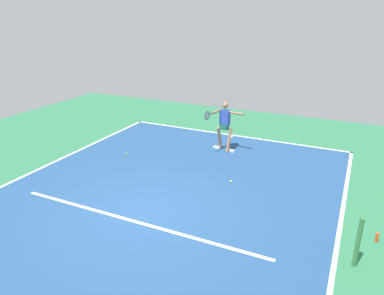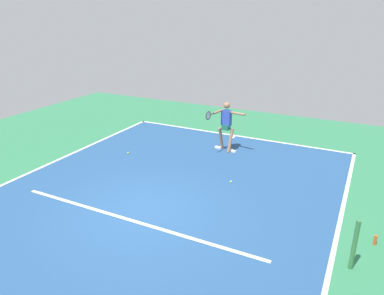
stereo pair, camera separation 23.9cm
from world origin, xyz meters
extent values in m
plane|color=#2D754C|center=(0.00, 0.00, 0.00)|extent=(21.26, 21.26, 0.00)
cube|color=navy|center=(0.00, 0.00, 0.00)|extent=(9.03, 13.23, 0.00)
cube|color=white|center=(0.00, -6.56, 0.00)|extent=(9.03, 0.10, 0.01)
cube|color=white|center=(-4.46, 0.00, 0.00)|extent=(0.10, 13.23, 0.01)
cube|color=white|center=(4.46, 0.00, 0.00)|extent=(0.10, 13.23, 0.01)
cube|color=white|center=(0.00, 0.53, 0.00)|extent=(6.77, 0.10, 0.01)
cube|color=white|center=(0.00, -6.36, 0.00)|extent=(0.10, 0.30, 0.01)
cylinder|color=#38753D|center=(-4.81, 0.00, 0.54)|extent=(0.09, 0.09, 1.07)
cylinder|color=#9E7051|center=(-0.45, -4.82, 0.41)|extent=(0.16, 0.34, 0.85)
cube|color=white|center=(-0.56, -4.81, 0.04)|extent=(0.25, 0.14, 0.07)
cylinder|color=#9E7051|center=(-0.06, -4.89, 0.41)|extent=(0.16, 0.34, 0.85)
cube|color=white|center=(0.05, -4.90, 0.04)|extent=(0.25, 0.14, 0.07)
cube|color=#1E664C|center=(-0.26, -4.85, 0.88)|extent=(0.28, 0.24, 0.20)
cube|color=#334CB2|center=(-0.26, -4.85, 1.22)|extent=(0.36, 0.23, 0.55)
sphere|color=#9E7051|center=(-0.26, -4.85, 1.66)|extent=(0.22, 0.22, 0.22)
cylinder|color=#9E7051|center=(-0.69, -4.78, 1.44)|extent=(0.55, 0.17, 0.08)
cylinder|color=#9E7051|center=(-0.04, -4.61, 1.47)|extent=(0.17, 0.55, 0.08)
cylinder|color=black|center=(0.02, -4.23, 1.47)|extent=(0.06, 0.22, 0.03)
torus|color=black|center=(0.06, -3.99, 1.47)|extent=(0.07, 0.29, 0.29)
cylinder|color=silver|center=(0.06, -3.99, 1.47)|extent=(0.04, 0.25, 0.25)
sphere|color=#C6E53D|center=(2.67, -2.98, 0.03)|extent=(0.07, 0.07, 0.07)
sphere|color=#C6E53D|center=(-1.39, -2.46, 0.03)|extent=(0.07, 0.07, 0.07)
cylinder|color=#D84C1E|center=(-5.22, -1.06, 0.11)|extent=(0.07, 0.07, 0.22)
camera|label=1|loc=(-4.41, 6.59, 4.67)|focal=33.50mm
camera|label=2|loc=(-4.63, 6.48, 4.67)|focal=33.50mm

